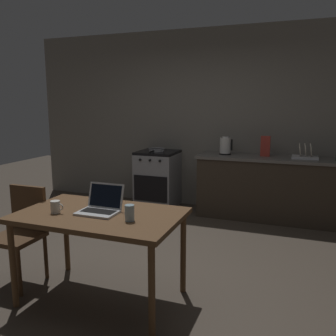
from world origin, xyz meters
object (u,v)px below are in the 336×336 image
at_px(stove_oven, 158,179).
at_px(cereal_box, 265,146).
at_px(dining_table, 100,221).
at_px(coffee_mug, 56,207).
at_px(drinking_glass, 130,213).
at_px(chair, 22,228).
at_px(laptop, 100,207).
at_px(electric_kettle, 225,146).
at_px(dish_rack, 305,155).
at_px(frying_pan, 156,150).

height_order(stove_oven, cereal_box, cereal_box).
distance_m(dining_table, coffee_mug, 0.38).
bearing_deg(stove_oven, dining_table, -77.83).
xyz_separation_m(stove_oven, dining_table, (0.58, -2.71, 0.24)).
bearing_deg(dining_table, drinking_glass, -16.22).
relative_size(chair, laptop, 2.76).
height_order(coffee_mug, drinking_glass, drinking_glass).
bearing_deg(cereal_box, electric_kettle, -177.97).
bearing_deg(electric_kettle, cereal_box, 2.03).
xyz_separation_m(chair, dish_rack, (2.42, 2.68, 0.43)).
relative_size(dining_table, frying_pan, 3.14).
distance_m(stove_oven, coffee_mug, 2.87).
relative_size(laptop, electric_kettle, 1.22).
height_order(stove_oven, electric_kettle, electric_kettle).
xyz_separation_m(chair, electric_kettle, (1.33, 2.68, 0.51)).
xyz_separation_m(coffee_mug, dish_rack, (1.91, 2.84, 0.13)).
distance_m(laptop, electric_kettle, 2.75).
bearing_deg(frying_pan, electric_kettle, 1.52).
bearing_deg(drinking_glass, chair, 173.84).
xyz_separation_m(chair, coffee_mug, (0.52, -0.16, 0.30)).
bearing_deg(cereal_box, dish_rack, -2.16).
bearing_deg(frying_pan, drinking_glass, -71.84).
bearing_deg(electric_kettle, stove_oven, -179.87).
bearing_deg(coffee_mug, chair, 162.95).
bearing_deg(cereal_box, chair, -125.06).
distance_m(coffee_mug, drinking_glass, 0.65).
height_order(frying_pan, dish_rack, dish_rack).
distance_m(frying_pan, coffee_mug, 2.82).
bearing_deg(cereal_box, drinking_glass, -104.42).
relative_size(chair, dish_rack, 2.60).
distance_m(dining_table, laptop, 0.12).
bearing_deg(stove_oven, cereal_box, 0.79).
height_order(coffee_mug, cereal_box, cereal_box).
distance_m(dining_table, cereal_box, 2.95).
bearing_deg(stove_oven, drinking_glass, -72.16).
bearing_deg(laptop, electric_kettle, 68.60).
distance_m(electric_kettle, cereal_box, 0.56).
xyz_separation_m(drinking_glass, dish_rack, (1.26, 2.80, 0.12)).
xyz_separation_m(stove_oven, electric_kettle, (1.06, 0.00, 0.57)).
relative_size(stove_oven, coffee_mug, 7.77).
height_order(dining_table, laptop, laptop).
bearing_deg(chair, dish_rack, 55.43).
bearing_deg(drinking_glass, stove_oven, 107.84).
bearing_deg(dish_rack, chair, -132.14).
bearing_deg(cereal_box, coffee_mug, -115.75).
relative_size(coffee_mug, drinking_glass, 0.93).
relative_size(chair, coffee_mug, 7.67).
distance_m(electric_kettle, frying_pan, 1.08).
height_order(coffee_mug, dish_rack, dish_rack).
bearing_deg(frying_pan, coffee_mug, -84.73).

